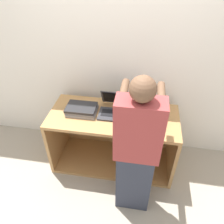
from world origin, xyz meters
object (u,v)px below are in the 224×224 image
at_px(laptop_open, 114,109).
at_px(laptop_stack_left, 82,109).
at_px(laptop_stack_right, 147,114).
at_px(person, 136,153).

xyz_separation_m(laptop_open, laptop_stack_left, (-0.36, -0.06, -0.01)).
height_order(laptop_stack_left, laptop_stack_right, laptop_stack_right).
distance_m(laptop_stack_left, person, 0.84).
bearing_deg(laptop_stack_left, laptop_stack_right, 0.15).
height_order(laptop_open, laptop_stack_left, laptop_open).
bearing_deg(person, laptop_open, 116.69).
relative_size(laptop_stack_left, person, 0.22).
distance_m(laptop_open, laptop_stack_right, 0.37).
bearing_deg(laptop_stack_left, person, -38.78).
distance_m(laptop_stack_right, person, 0.53).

